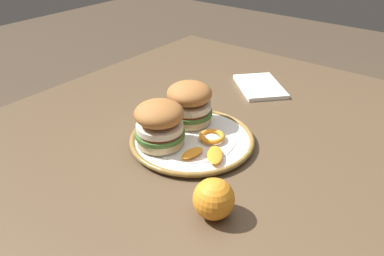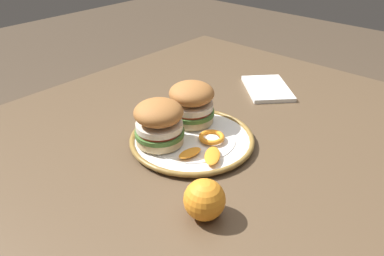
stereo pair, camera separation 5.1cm
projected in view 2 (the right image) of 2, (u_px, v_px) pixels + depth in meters
name	position (u px, v px, depth m)	size (l,w,h in m)	color
dining_table	(184.00, 172.00, 0.94)	(1.36, 1.02, 0.74)	brown
dinner_plate	(192.00, 139.00, 0.89)	(0.29, 0.29, 0.02)	white
sandwich_half_left	(159.00, 122.00, 0.84)	(0.12, 0.12, 0.10)	beige
sandwich_half_right	(192.00, 102.00, 0.92)	(0.14, 0.14, 0.10)	beige
orange_peel_curled	(212.00, 137.00, 0.87)	(0.08, 0.08, 0.01)	orange
orange_peel_strip_long	(190.00, 153.00, 0.82)	(0.06, 0.04, 0.01)	orange
orange_peel_strip_short	(212.00, 156.00, 0.81)	(0.08, 0.07, 0.01)	orange
whole_orange	(204.00, 200.00, 0.66)	(0.07, 0.07, 0.07)	orange
folded_napkin	(267.00, 88.00, 1.14)	(0.18, 0.12, 0.01)	white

